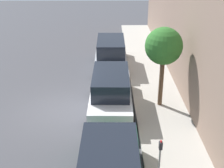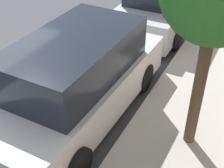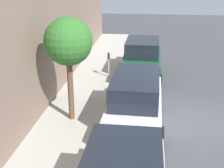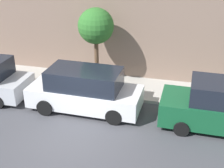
{
  "view_description": "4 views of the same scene",
  "coord_description": "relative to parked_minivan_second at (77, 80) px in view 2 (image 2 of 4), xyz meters",
  "views": [
    {
      "loc": [
        2.22,
        -13.11,
        7.48
      ],
      "look_at": [
        2.41,
        0.89,
        1.0
      ],
      "focal_mm": 50.0,
      "sensor_mm": 36.0,
      "label": 1
    },
    {
      "loc": [
        5.37,
        -4.26,
        4.53
      ],
      "look_at": [
        3.1,
        0.25,
        1.0
      ],
      "focal_mm": 50.0,
      "sensor_mm": 36.0,
      "label": 2
    },
    {
      "loc": [
        1.97,
        10.8,
        5.54
      ],
      "look_at": [
        3.38,
        -1.31,
        1.0
      ],
      "focal_mm": 50.0,
      "sensor_mm": 36.0,
      "label": 3
    },
    {
      "loc": [
        -9.09,
        -3.91,
        7.03
      ],
      "look_at": [
        3.09,
        -0.87,
        1.0
      ],
      "focal_mm": 50.0,
      "sensor_mm": 36.0,
      "label": 4
    }
  ],
  "objects": [
    {
      "name": "sidewalk",
      "position": [
        2.4,
        -0.15,
        -0.85
      ],
      "size": [
        2.47,
        32.0,
        0.15
      ],
      "color": "#B2ADA3",
      "rests_on": "ground_plane"
    },
    {
      "name": "parked_minivan_second",
      "position": [
        0.0,
        0.0,
        0.0
      ],
      "size": [
        2.02,
        4.94,
        1.9
      ],
      "color": "silver",
      "rests_on": "ground_plane"
    }
  ]
}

